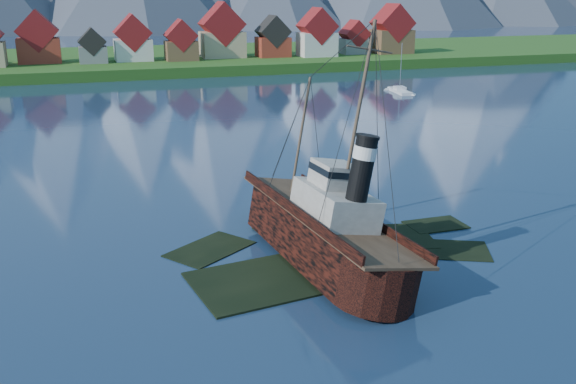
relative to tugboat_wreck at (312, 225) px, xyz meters
name	(u,v)px	position (x,y,z in m)	size (l,w,h in m)	color
ground	(320,262)	(0.06, -1.89, -2.89)	(1400.00, 1400.00, 0.00)	#182C45
shoal	(329,254)	(1.84, 0.26, -3.24)	(31.71, 21.24, 1.14)	black
shore_bank	(136,65)	(0.06, 168.11, -2.89)	(600.00, 80.00, 3.20)	#244614
seawall	(150,79)	(0.06, 130.11, -2.89)	(600.00, 2.50, 2.00)	#3F3D38
town	(23,44)	(-33.06, 150.29, 6.09)	(250.96, 16.69, 17.30)	maroon
tugboat_wreck	(312,225)	(0.00, 0.00, 0.00)	(6.73, 29.00, 22.98)	black
sailboat_e	(400,91)	(54.58, 86.42, -2.63)	(4.10, 10.84, 12.26)	silver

